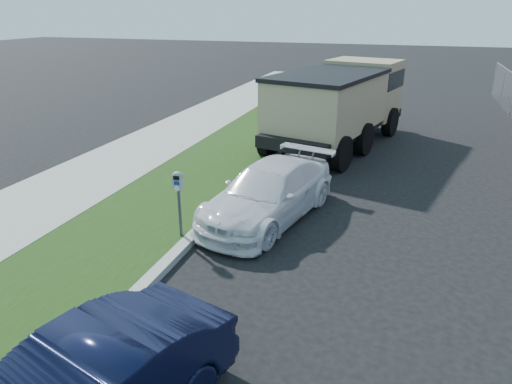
% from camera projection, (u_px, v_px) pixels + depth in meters
% --- Properties ---
extents(ground, '(120.00, 120.00, 0.00)m').
position_uv_depth(ground, '(308.00, 267.00, 8.84)').
color(ground, black).
rests_on(ground, ground).
extents(streetside, '(6.12, 50.00, 0.15)m').
position_uv_depth(streetside, '(120.00, 193.00, 12.21)').
color(streetside, gray).
rests_on(streetside, ground).
extents(parking_meter, '(0.21, 0.15, 1.45)m').
position_uv_depth(parking_meter, '(178.00, 190.00, 9.37)').
color(parking_meter, '#3F4247').
rests_on(parking_meter, ground).
extents(white_wagon, '(2.75, 4.70, 1.28)m').
position_uv_depth(white_wagon, '(269.00, 192.00, 10.74)').
color(white_wagon, silver).
rests_on(white_wagon, ground).
extents(dump_truck, '(4.29, 7.56, 2.80)m').
position_uv_depth(dump_truck, '(341.00, 100.00, 16.36)').
color(dump_truck, black).
rests_on(dump_truck, ground).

